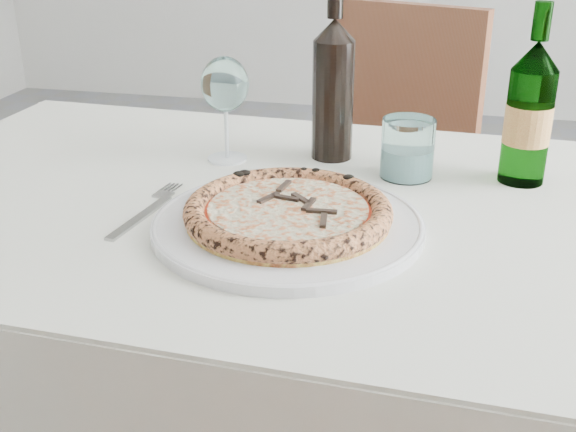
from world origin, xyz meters
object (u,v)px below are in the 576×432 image
object	(u,v)px
tumbler	(407,152)
pizza	(288,212)
beer_bottle	(529,113)
dining_table	(303,259)
wine_bottle	(333,88)
plate	(288,224)
chair_far	(385,173)
wine_glass	(225,87)

from	to	relation	value
tumbler	pizza	bearing A→B (deg)	-120.09
tumbler	beer_bottle	bearing A→B (deg)	6.19
beer_bottle	dining_table	bearing A→B (deg)	-153.52
wine_bottle	pizza	bearing A→B (deg)	-91.31
plate	pizza	bearing A→B (deg)	-163.78
chair_far	tumbler	bearing A→B (deg)	-82.33
plate	tumbler	xyz separation A→B (m)	(0.14, 0.24, 0.03)
plate	beer_bottle	world-z (taller)	beer_bottle
tumbler	wine_glass	bearing A→B (deg)	177.64
tumbler	wine_bottle	distance (m)	0.17
pizza	wine_glass	bearing A→B (deg)	122.95
wine_bottle	chair_far	bearing A→B (deg)	84.91
plate	beer_bottle	size ratio (longest dim) A/B	1.33
dining_table	plate	bearing A→B (deg)	-90.00
dining_table	wine_glass	world-z (taller)	wine_glass
pizza	tumbler	distance (m)	0.27
pizza	tumbler	xyz separation A→B (m)	(0.14, 0.24, 0.01)
plate	wine_bottle	xyz separation A→B (m)	(0.01, 0.30, 0.11)
wine_bottle	tumbler	bearing A→B (deg)	-26.57
pizza	tumbler	world-z (taller)	tumbler
chair_far	wine_bottle	size ratio (longest dim) A/B	3.33
wine_glass	beer_bottle	distance (m)	0.47
wine_glass	plate	bearing A→B (deg)	-57.05
wine_glass	tumbler	bearing A→B (deg)	-2.36
dining_table	plate	xyz separation A→B (m)	(0.00, -0.10, 0.10)
plate	chair_far	bearing A→B (deg)	86.26
pizza	beer_bottle	distance (m)	0.41
pizza	chair_far	bearing A→B (deg)	86.26
dining_table	chair_far	size ratio (longest dim) A/B	1.50
chair_far	dining_table	bearing A→B (deg)	-94.24
plate	pizza	xyz separation A→B (m)	(-0.00, -0.00, 0.02)
wine_glass	pizza	bearing A→B (deg)	-57.05
dining_table	wine_bottle	distance (m)	0.29
dining_table	wine_glass	xyz separation A→B (m)	(-0.16, 0.15, 0.22)
plate	pizza	distance (m)	0.02
plate	beer_bottle	distance (m)	0.42
dining_table	beer_bottle	world-z (taller)	beer_bottle
wine_bottle	dining_table	bearing A→B (deg)	-91.95
dining_table	tumbler	world-z (taller)	tumbler
dining_table	pizza	xyz separation A→B (m)	(-0.00, -0.10, 0.12)
dining_table	plate	size ratio (longest dim) A/B	3.86
chair_far	wine_glass	bearing A→B (deg)	-109.97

